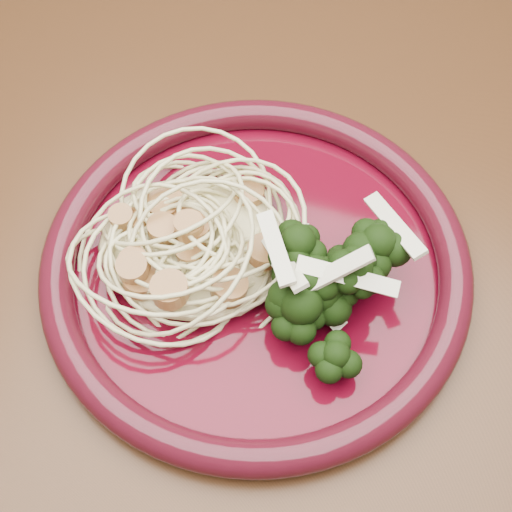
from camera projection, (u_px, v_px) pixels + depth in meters
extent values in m
plane|color=brown|center=(317.00, 494.00, 1.14)|extent=(3.50, 3.50, 0.00)
cube|color=#472814|center=(389.00, 249.00, 0.52)|extent=(1.20, 0.80, 0.04)
cylinder|color=#472814|center=(52.00, 107.00, 1.11)|extent=(0.06, 0.06, 0.71)
cylinder|color=#450412|center=(256.00, 269.00, 0.49)|extent=(0.29, 0.29, 0.01)
torus|color=#450C18|center=(256.00, 262.00, 0.48)|extent=(0.29, 0.29, 0.02)
ellipsoid|color=beige|center=(194.00, 238.00, 0.48)|extent=(0.14, 0.12, 0.03)
ellipsoid|color=black|center=(336.00, 268.00, 0.46)|extent=(0.09, 0.15, 0.05)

